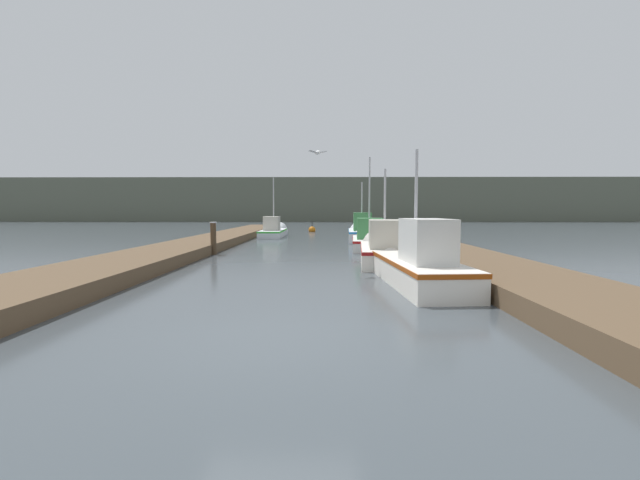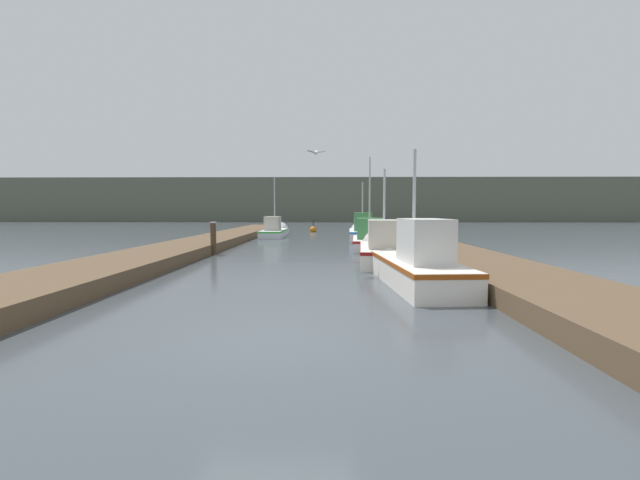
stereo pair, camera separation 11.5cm
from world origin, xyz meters
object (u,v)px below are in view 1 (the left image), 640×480
(mooring_piling_3, at_px, (375,228))
(fishing_boat_2, at_px, (369,239))
(fishing_boat_1, at_px, (384,248))
(mooring_piling_0, at_px, (213,238))
(mooring_piling_1, at_px, (369,226))
(mooring_piling_2, at_px, (432,246))
(fishing_boat_4, at_px, (274,231))
(seagull_lead, at_px, (318,152))
(fishing_boat_0, at_px, (413,263))
(channel_buoy, at_px, (312,230))
(fishing_boat_3, at_px, (361,232))

(mooring_piling_3, bearing_deg, fishing_boat_2, -98.71)
(fishing_boat_1, relative_size, mooring_piling_0, 4.07)
(mooring_piling_1, distance_m, mooring_piling_2, 17.69)
(fishing_boat_4, height_order, mooring_piling_0, fishing_boat_4)
(fishing_boat_2, bearing_deg, mooring_piling_1, 87.87)
(mooring_piling_0, bearing_deg, seagull_lead, -47.99)
(fishing_boat_0, xyz_separation_m, mooring_piling_3, (1.15, 18.51, 0.15))
(fishing_boat_2, relative_size, mooring_piling_1, 4.28)
(mooring_piling_0, relative_size, mooring_piling_3, 1.07)
(mooring_piling_0, distance_m, mooring_piling_1, 15.81)
(fishing_boat_2, distance_m, fishing_boat_4, 10.63)
(fishing_boat_4, relative_size, channel_buoy, 5.67)
(fishing_boat_2, bearing_deg, fishing_boat_0, -85.47)
(mooring_piling_1, bearing_deg, fishing_boat_0, -92.59)
(channel_buoy, bearing_deg, fishing_boat_2, -77.65)
(fishing_boat_1, bearing_deg, fishing_boat_0, -83.51)
(fishing_boat_4, bearing_deg, seagull_lead, -78.84)
(fishing_boat_2, height_order, channel_buoy, fishing_boat_2)
(fishing_boat_0, distance_m, fishing_boat_4, 19.93)
(mooring_piling_1, distance_m, seagull_lead, 19.17)
(fishing_boat_3, xyz_separation_m, mooring_piling_2, (1.21, -12.56, 0.20))
(fishing_boat_1, height_order, mooring_piling_0, fishing_boat_1)
(fishing_boat_0, bearing_deg, mooring_piling_3, 82.18)
(fishing_boat_0, height_order, fishing_boat_4, fishing_boat_4)
(fishing_boat_1, distance_m, fishing_boat_4, 15.75)
(fishing_boat_1, height_order, fishing_boat_3, fishing_boat_3)
(mooring_piling_0, xyz_separation_m, mooring_piling_3, (8.10, 11.86, -0.04))
(fishing_boat_2, relative_size, channel_buoy, 5.39)
(channel_buoy, bearing_deg, fishing_boat_4, -111.85)
(fishing_boat_0, bearing_deg, channel_buoy, 93.50)
(mooring_piling_2, relative_size, mooring_piling_3, 1.12)
(fishing_boat_3, height_order, mooring_piling_3, fishing_boat_3)
(mooring_piling_0, bearing_deg, mooring_piling_1, 60.15)
(fishing_boat_0, bearing_deg, mooring_piling_1, 83.14)
(fishing_boat_1, height_order, fishing_boat_2, fishing_boat_2)
(mooring_piling_2, bearing_deg, fishing_boat_0, -112.96)
(fishing_boat_1, height_order, mooring_piling_3, fishing_boat_1)
(fishing_boat_2, xyz_separation_m, mooring_piling_1, (1.06, 10.25, 0.27))
(mooring_piling_1, relative_size, mooring_piling_2, 0.97)
(mooring_piling_1, bearing_deg, fishing_boat_2, -95.89)
(fishing_boat_1, distance_m, mooring_piling_1, 16.03)
(mooring_piling_0, distance_m, channel_buoy, 18.88)
(seagull_lead, bearing_deg, channel_buoy, 71.62)
(mooring_piling_1, height_order, seagull_lead, seagull_lead)
(mooring_piling_3, distance_m, channel_buoy, 8.12)
(fishing_boat_2, relative_size, fishing_boat_3, 0.95)
(fishing_boat_1, height_order, channel_buoy, fishing_boat_1)
(fishing_boat_0, xyz_separation_m, mooring_piling_1, (0.92, 20.36, 0.20))
(fishing_boat_3, distance_m, mooring_piling_1, 5.23)
(fishing_boat_1, xyz_separation_m, seagull_lead, (-2.34, -2.65, 3.07))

